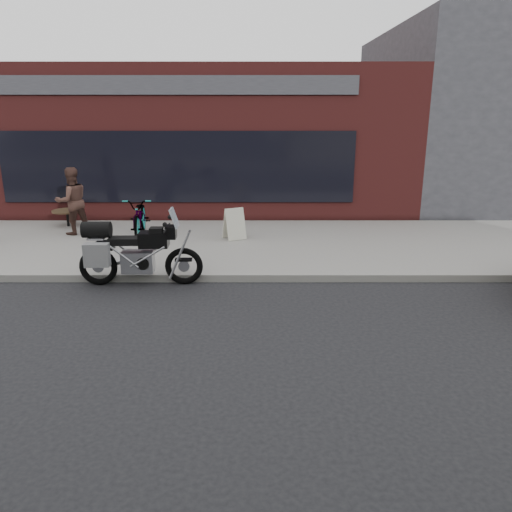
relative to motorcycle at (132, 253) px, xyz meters
name	(u,v)px	position (x,y,z in m)	size (l,w,h in m)	color
ground	(238,394)	(2.16, -3.87, -0.65)	(120.00, 120.00, 0.00)	black
near_sidewalk	(247,240)	(2.16, 3.13, -0.57)	(44.00, 6.00, 0.15)	gray
storefront	(197,137)	(0.16, 10.11, 1.60)	(14.00, 10.07, 4.50)	#4F1A19
motorcycle	(132,253)	(0.00, 0.00, 0.00)	(2.38, 0.81, 1.51)	black
bicycle_front	(140,217)	(-0.56, 3.25, 0.01)	(0.68, 1.95, 1.03)	gray
sandwich_sign	(234,223)	(1.83, 3.02, -0.11)	(0.63, 0.61, 0.78)	silver
cafe_table	(67,211)	(-2.84, 4.39, -0.08)	(0.79, 0.79, 0.45)	black
cafe_patron_left	(72,201)	(-2.34, 3.51, 0.36)	(0.84, 0.65, 1.72)	#442B24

